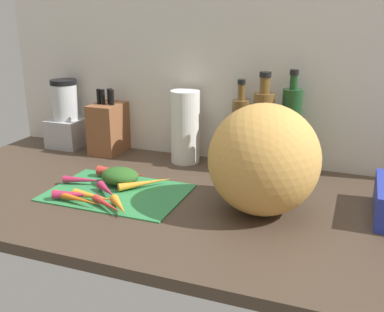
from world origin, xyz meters
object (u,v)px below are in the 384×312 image
(carrot_2, at_px, (77,195))
(blender_appliance, at_px, (66,118))
(carrot_5, at_px, (77,199))
(paper_towel_roll, at_px, (185,127))
(knife_block, at_px, (109,127))
(carrot_3, at_px, (119,205))
(bottle_0, at_px, (240,131))
(carrot_7, at_px, (107,190))
(carrot_4, at_px, (108,205))
(carrot_1, at_px, (85,180))
(bottle_1, at_px, (263,132))
(bottle_2, at_px, (290,131))
(carrot_8, at_px, (93,196))
(carrot_6, at_px, (122,173))
(winter_squash, at_px, (264,160))
(carrot_0, at_px, (146,183))
(cutting_board, at_px, (117,192))

(carrot_2, xyz_separation_m, blender_appliance, (-0.35, 0.45, 0.09))
(carrot_5, distance_m, paper_towel_roll, 0.49)
(carrot_5, distance_m, knife_block, 0.50)
(carrot_3, height_order, bottle_0, bottle_0)
(carrot_7, distance_m, bottle_0, 0.50)
(carrot_4, distance_m, carrot_5, 0.10)
(carrot_1, relative_size, knife_block, 0.56)
(carrot_1, xyz_separation_m, carrot_4, (0.16, -0.13, -0.00))
(bottle_1, distance_m, bottle_2, 0.09)
(carrot_3, bearing_deg, knife_block, 123.06)
(carrot_5, height_order, paper_towel_roll, paper_towel_roll)
(carrot_1, bearing_deg, blender_appliance, 131.56)
(carrot_4, distance_m, carrot_7, 0.10)
(bottle_2, bearing_deg, carrot_3, -129.58)
(paper_towel_roll, bearing_deg, bottle_0, 8.00)
(paper_towel_roll, bearing_deg, carrot_3, -91.12)
(carrot_2, bearing_deg, knife_block, 109.25)
(carrot_2, relative_size, carrot_5, 0.89)
(carrot_8, relative_size, bottle_2, 0.38)
(carrot_6, height_order, winter_squash, winter_squash)
(carrot_7, bearing_deg, blender_appliance, 136.45)
(carrot_2, distance_m, carrot_6, 0.19)
(winter_squash, bearing_deg, carrot_1, -178.75)
(carrot_8, distance_m, bottle_0, 0.55)
(carrot_4, relative_size, blender_appliance, 0.48)
(carrot_2, distance_m, carrot_3, 0.15)
(carrot_0, bearing_deg, carrot_1, -166.69)
(cutting_board, relative_size, carrot_5, 2.54)
(knife_block, distance_m, paper_towel_roll, 0.31)
(carrot_5, xyz_separation_m, carrot_8, (0.03, 0.03, 0.00))
(bottle_2, bearing_deg, bottle_0, 169.13)
(carrot_3, relative_size, carrot_4, 0.80)
(cutting_board, height_order, carrot_5, carrot_5)
(carrot_0, height_order, carrot_5, same)
(winter_squash, bearing_deg, cutting_board, -176.30)
(carrot_3, bearing_deg, bottle_0, 67.67)
(carrot_1, xyz_separation_m, carrot_7, (0.11, -0.05, 0.00))
(winter_squash, relative_size, blender_appliance, 1.12)
(carrot_8, bearing_deg, cutting_board, 72.34)
(cutting_board, height_order, carrot_3, carrot_3)
(carrot_4, bearing_deg, blender_appliance, 134.32)
(carrot_6, distance_m, carrot_7, 0.13)
(paper_towel_roll, bearing_deg, carrot_4, -95.34)
(paper_towel_roll, bearing_deg, blender_appliance, 178.65)
(carrot_6, bearing_deg, paper_towel_roll, 63.60)
(winter_squash, height_order, paper_towel_roll, winter_squash)
(carrot_4, xyz_separation_m, paper_towel_roll, (0.04, 0.46, 0.11))
(blender_appliance, bearing_deg, carrot_5, -52.32)
(carrot_2, height_order, bottle_1, bottle_1)
(carrot_0, height_order, blender_appliance, blender_appliance)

